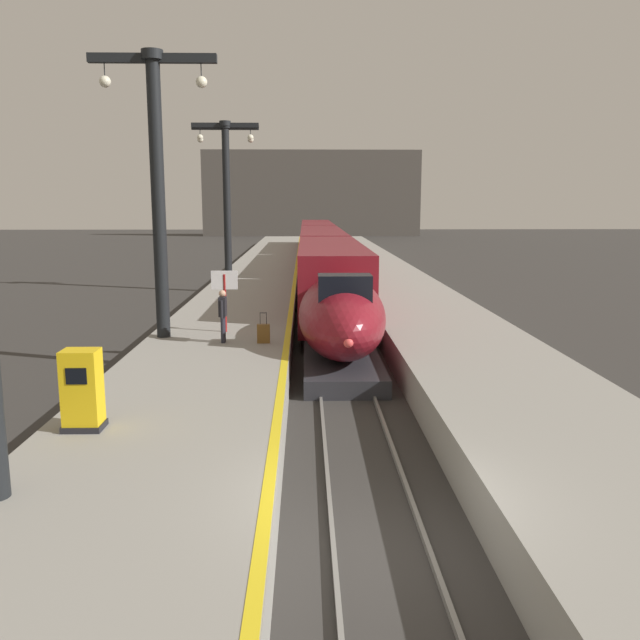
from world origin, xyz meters
name	(u,v)px	position (x,y,z in m)	size (l,w,h in m)	color
ground_plane	(382,555)	(0.00, 0.00, 0.00)	(260.00, 260.00, 0.00)	#33302D
platform_left	(250,299)	(-4.05, 24.75, 0.53)	(4.80, 110.00, 1.05)	gray
platform_right	(405,298)	(4.05, 24.75, 0.53)	(4.80, 110.00, 1.05)	gray
platform_left_safety_stripe	(294,288)	(-1.77, 24.75, 1.05)	(0.20, 107.80, 0.01)	yellow
rail_main_left	(313,300)	(-0.75, 27.50, 0.06)	(0.08, 110.00, 0.12)	slate
rail_main_right	(339,300)	(0.75, 27.50, 0.06)	(0.08, 110.00, 0.12)	slate
highspeed_train_main	(322,255)	(0.00, 35.91, 1.95)	(2.92, 57.04, 3.60)	maroon
station_column_mid	(157,169)	(-5.90, 12.23, 6.52)	(4.00, 0.68, 9.08)	black
station_column_far	(227,185)	(-5.90, 31.41, 6.52)	(4.00, 0.68, 9.09)	black
station_column_distant	(226,184)	(-5.90, 31.35, 6.59)	(4.00, 0.68, 9.20)	black
passenger_near_edge	(223,312)	(-3.80, 11.25, 2.04)	(0.23, 0.57, 1.69)	#23232D
rolling_suitcase	(264,333)	(-2.51, 11.17, 1.35)	(0.40, 0.22, 0.98)	brown
ticket_machine_yellow	(82,393)	(-5.55, 3.05, 1.79)	(0.76, 0.62, 1.60)	yellow
departure_info_board	(225,289)	(-3.94, 13.07, 2.56)	(0.90, 0.10, 2.12)	maroon
terminus_back_wall	(312,193)	(0.00, 102.00, 7.00)	(36.00, 2.00, 14.00)	#4C4742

